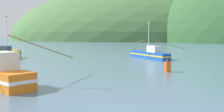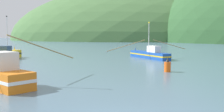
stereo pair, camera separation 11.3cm
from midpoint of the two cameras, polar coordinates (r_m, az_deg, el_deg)
The scene contains 4 objects.
hill_mid_right at distance 226.98m, azimuth 5.62°, elevation 3.60°, with size 211.80×169.44×84.90m, color #47703D.
fishing_boat_blue at distance 48.32m, azimuth 7.99°, elevation 0.38°, with size 15.00×10.64×6.60m.
fishing_boat_yellow at distance 50.67m, azimuth -22.10°, elevation 0.38°, with size 3.10×7.14×7.70m.
channel_buoy at distance 31.44m, azimuth 11.83°, elevation -2.13°, with size 0.76×0.76×1.67m.
Camera 1 is at (0.19, -12.30, 4.39)m, focal length 42.29 mm.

